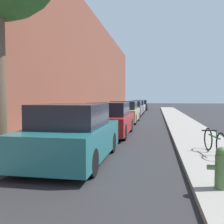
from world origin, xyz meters
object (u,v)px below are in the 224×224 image
(parked_car_red, at_px, (110,120))
(parked_car_grey, at_px, (132,109))
(parked_car_black, at_px, (140,105))
(bicycle, at_px, (214,142))
(parked_car_silver, at_px, (137,107))
(parked_car_teal, at_px, (73,135))
(fire_hydrant, at_px, (222,167))
(parked_car_champagne, at_px, (125,112))

(parked_car_red, bearing_deg, parked_car_grey, 90.96)
(parked_car_black, xyz_separation_m, bicycle, (3.73, -26.48, -0.18))
(parked_car_red, relative_size, parked_car_silver, 0.91)
(parked_car_black, bearing_deg, parked_car_grey, -90.64)
(parked_car_teal, height_order, parked_car_black, parked_car_teal)
(parked_car_teal, relative_size, parked_car_black, 0.89)
(parked_car_red, xyz_separation_m, fire_hydrant, (3.17, -6.45, -0.20))
(parked_car_grey, distance_m, bicycle, 16.26)
(parked_car_red, height_order, bicycle, parked_car_red)
(parked_car_silver, relative_size, bicycle, 2.73)
(parked_car_red, relative_size, bicycle, 2.48)
(parked_car_black, height_order, fire_hydrant, parked_car_black)
(parked_car_silver, height_order, fire_hydrant, parked_car_silver)
(parked_car_red, height_order, parked_car_black, parked_car_red)
(parked_car_silver, height_order, parked_car_black, parked_car_black)
(parked_car_black, bearing_deg, bicycle, -81.98)
(parked_car_teal, bearing_deg, fire_hydrant, -28.15)
(parked_car_black, bearing_deg, parked_car_red, -89.79)
(parked_car_champagne, distance_m, parked_car_silver, 11.58)
(parked_car_champagne, height_order, bicycle, parked_car_champagne)
(parked_car_silver, relative_size, fire_hydrant, 6.13)
(parked_car_champagne, xyz_separation_m, fire_hydrant, (3.26, -12.33, -0.20))
(parked_car_champagne, bearing_deg, parked_car_grey, 91.05)
(parked_car_silver, bearing_deg, parked_car_champagne, -89.80)
(bicycle, bearing_deg, parked_car_silver, 92.30)
(parked_car_champagne, relative_size, fire_hydrant, 6.05)
(parked_car_teal, xyz_separation_m, parked_car_black, (0.04, 27.51, -0.06))
(fire_hydrant, bearing_deg, parked_car_champagne, 104.81)
(parked_car_grey, bearing_deg, bicycle, -76.29)
(parked_car_silver, xyz_separation_m, bicycle, (3.78, -21.11, -0.18))
(parked_car_grey, height_order, parked_car_black, parked_car_grey)
(parked_car_grey, distance_m, parked_car_silver, 5.32)
(parked_car_teal, distance_m, parked_car_silver, 22.14)
(parked_car_teal, relative_size, fire_hydrant, 5.34)
(parked_car_teal, distance_m, parked_car_black, 27.51)
(parked_car_grey, relative_size, bicycle, 2.73)
(parked_car_black, relative_size, bicycle, 2.66)
(fire_hydrant, height_order, bicycle, fire_hydrant)
(fire_hydrant, relative_size, bicycle, 0.45)
(parked_car_black, distance_m, fire_hydrant, 29.46)
(parked_car_red, relative_size, parked_car_champagne, 0.92)
(parked_car_grey, height_order, fire_hydrant, parked_car_grey)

